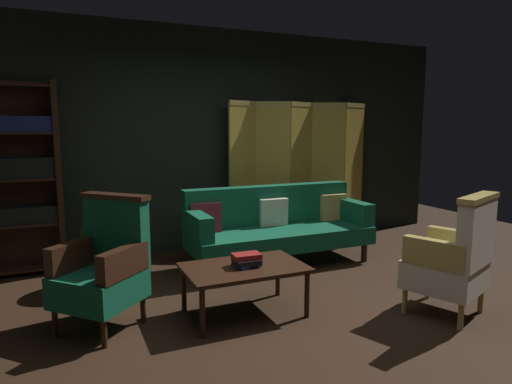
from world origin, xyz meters
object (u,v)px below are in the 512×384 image
(book_black_cloth, at_px, (246,261))
(book_red_leather, at_px, (246,256))
(folding_screen, at_px, (301,170))
(bookshelf, at_px, (15,176))
(armchair_gilt_accent, at_px, (454,259))
(velvet_couch, at_px, (277,224))
(armchair_wing_left, at_px, (104,266))
(potted_plant, at_px, (111,237))
(book_navy_cloth, at_px, (247,265))
(coffee_table, at_px, (244,271))

(book_black_cloth, relative_size, book_red_leather, 0.91)
(folding_screen, relative_size, bookshelf, 1.03)
(bookshelf, distance_m, book_black_cloth, 2.74)
(armchair_gilt_accent, bearing_deg, book_red_leather, 155.75)
(folding_screen, xyz_separation_m, armchair_gilt_accent, (-0.05, -2.67, -0.50))
(bookshelf, height_order, velvet_couch, bookshelf)
(bookshelf, relative_size, armchair_gilt_accent, 1.97)
(folding_screen, height_order, book_red_leather, folding_screen)
(armchair_wing_left, bearing_deg, armchair_gilt_accent, -19.66)
(armchair_gilt_accent, relative_size, armchair_wing_left, 1.00)
(bookshelf, height_order, potted_plant, bookshelf)
(velvet_couch, relative_size, armchair_wing_left, 2.04)
(armchair_wing_left, relative_size, book_red_leather, 4.51)
(folding_screen, height_order, potted_plant, folding_screen)
(bookshelf, xyz_separation_m, book_red_leather, (1.81, -1.96, -0.55))
(armchair_gilt_accent, xyz_separation_m, book_navy_cloth, (-1.57, 0.71, -0.06))
(armchair_wing_left, bearing_deg, book_navy_cloth, -12.69)
(bookshelf, height_order, book_black_cloth, bookshelf)
(velvet_couch, distance_m, armchair_wing_left, 2.22)
(folding_screen, relative_size, velvet_couch, 1.00)
(book_red_leather, bearing_deg, book_black_cloth, 0.00)
(armchair_wing_left, bearing_deg, potted_plant, 81.24)
(bookshelf, xyz_separation_m, book_navy_cloth, (1.81, -1.96, -0.63))
(coffee_table, bearing_deg, armchair_wing_left, 167.79)
(folding_screen, height_order, armchair_gilt_accent, folding_screen)
(armchair_wing_left, relative_size, potted_plant, 1.22)
(coffee_table, bearing_deg, velvet_couch, 53.30)
(bookshelf, xyz_separation_m, armchair_gilt_accent, (3.38, -2.67, -0.57))
(bookshelf, bearing_deg, book_navy_cloth, -47.29)
(book_red_leather, bearing_deg, armchair_gilt_accent, -24.25)
(armchair_gilt_accent, relative_size, potted_plant, 1.22)
(coffee_table, relative_size, book_black_cloth, 4.78)
(book_navy_cloth, bearing_deg, armchair_wing_left, 167.31)
(book_navy_cloth, bearing_deg, book_black_cloth, 0.00)
(folding_screen, bearing_deg, book_red_leather, -129.43)
(folding_screen, bearing_deg, armchair_wing_left, -147.73)
(potted_plant, bearing_deg, book_black_cloth, -51.66)
(armchair_wing_left, distance_m, potted_plant, 0.97)
(book_red_leather, bearing_deg, coffee_table, 139.16)
(coffee_table, distance_m, book_red_leather, 0.13)
(folding_screen, bearing_deg, potted_plant, -163.58)
(book_navy_cloth, xyz_separation_m, book_black_cloth, (0.00, 0.00, 0.03))
(armchair_gilt_accent, height_order, book_black_cloth, armchair_gilt_accent)
(coffee_table, height_order, armchair_gilt_accent, armchair_gilt_accent)
(coffee_table, distance_m, book_black_cloth, 0.09)
(folding_screen, xyz_separation_m, coffee_table, (-1.63, -1.96, -0.61))
(book_black_cloth, bearing_deg, book_navy_cloth, 0.00)
(armchair_wing_left, bearing_deg, velvet_couch, 26.07)
(folding_screen, height_order, coffee_table, folding_screen)
(potted_plant, height_order, book_navy_cloth, potted_plant)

